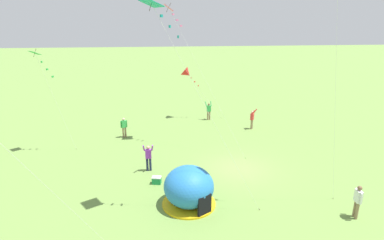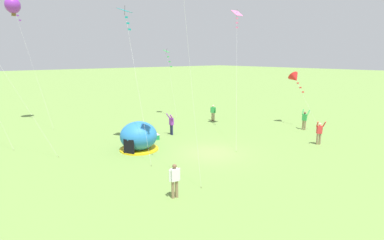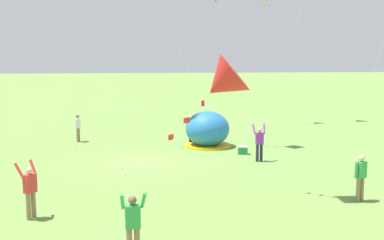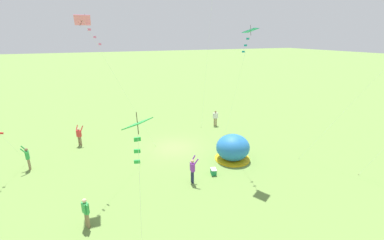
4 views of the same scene
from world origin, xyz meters
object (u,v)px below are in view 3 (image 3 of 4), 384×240
object	(u,v)px
person_strolling	(361,175)
person_arms_raised	(259,142)
popup_tent	(207,130)
kite_red	(222,83)
cooler_box	(243,150)
person_center_field	(78,127)
person_near_tent	(30,189)
person_flying_kite	(133,223)

from	to	relation	value
person_strolling	person_arms_raised	distance (m)	7.00
person_strolling	person_arms_raised	bearing A→B (deg)	-164.72
popup_tent	kite_red	world-z (taller)	kite_red
popup_tent	person_strolling	xyz separation A→B (m)	(11.09, 3.79, -0.03)
popup_tent	person_arms_raised	world-z (taller)	popup_tent
cooler_box	person_center_field	distance (m)	10.66
person_center_field	kite_red	xyz separation A→B (m)	(18.68, 5.41, 3.66)
popup_tent	person_near_tent	distance (m)	13.78
person_flying_kite	person_arms_raised	bearing A→B (deg)	148.93
popup_tent	person_flying_kite	world-z (taller)	popup_tent
person_near_tent	person_arms_raised	bearing A→B (deg)	126.15
cooler_box	person_center_field	bearing A→B (deg)	-118.29
person_arms_raised	kite_red	bearing A→B (deg)	-20.20
person_strolling	person_flying_kite	distance (m)	9.09
cooler_box	person_arms_raised	bearing A→B (deg)	12.31
popup_tent	cooler_box	distance (m)	3.06
person_strolling	person_arms_raised	world-z (taller)	person_arms_raised
person_arms_raised	kite_red	world-z (taller)	kite_red
person_strolling	person_arms_raised	xyz separation A→B (m)	(-6.75, -1.85, 0.03)
person_center_field	kite_red	distance (m)	19.79
popup_tent	person_center_field	distance (m)	8.21
cooler_box	person_flying_kite	bearing A→B (deg)	-25.77
cooler_box	person_near_tent	world-z (taller)	person_near_tent
person_arms_raised	person_strolling	bearing A→B (deg)	15.28
person_center_field	person_arms_raised	distance (m)	11.93
person_strolling	kite_red	distance (m)	8.81
cooler_box	person_flying_kite	distance (m)	13.81
person_flying_kite	kite_red	distance (m)	4.34
cooler_box	kite_red	world-z (taller)	kite_red
cooler_box	person_near_tent	distance (m)	12.87
popup_tent	person_flying_kite	bearing A→B (deg)	-16.58
kite_red	popup_tent	bearing A→B (deg)	171.53
popup_tent	cooler_box	bearing A→B (deg)	31.50
cooler_box	person_strolling	bearing A→B (deg)	14.66
person_center_field	person_flying_kite	world-z (taller)	person_flying_kite
cooler_box	kite_red	size ratio (longest dim) A/B	0.12
person_near_tent	cooler_box	bearing A→B (deg)	133.74
person_center_field	person_near_tent	bearing A→B (deg)	0.34
kite_red	person_flying_kite	bearing A→B (deg)	-120.91
person_arms_raised	person_center_field	bearing A→B (deg)	-125.07
cooler_box	person_center_field	size ratio (longest dim) A/B	0.35
person_near_tent	kite_red	distance (m)	8.01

